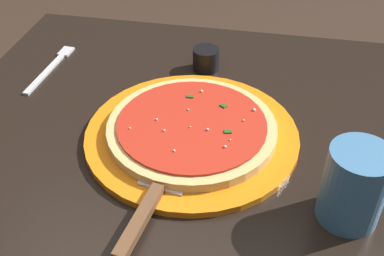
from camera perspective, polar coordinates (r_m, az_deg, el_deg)
name	(u,v)px	position (r m, az deg, el deg)	size (l,w,h in m)	color
restaurant_table	(194,191)	(0.91, 0.23, -7.61)	(0.89, 0.77, 0.72)	black
serving_plate	(192,135)	(0.79, 0.00, -0.81)	(0.35, 0.35, 0.01)	orange
pizza	(192,127)	(0.78, 0.00, 0.07)	(0.28, 0.28, 0.02)	#DBB26B
pizza_server	(152,200)	(0.67, -4.87, -8.70)	(0.08, 0.22, 0.01)	silver
cup_tall_drink	(354,186)	(0.66, 19.00, -6.62)	(0.08, 0.08, 0.11)	teal
cup_small_sauce	(206,59)	(0.96, 1.68, 8.30)	(0.05, 0.05, 0.05)	black
fork	(52,66)	(1.02, -16.56, 7.17)	(0.03, 0.19, 0.00)	silver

